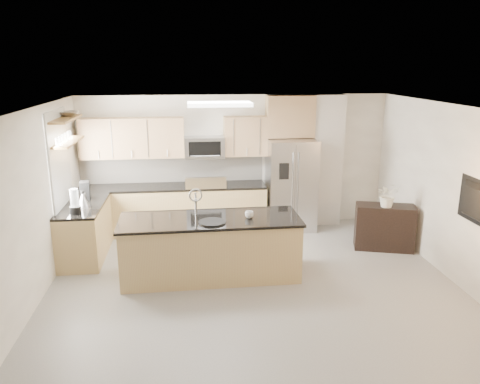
{
  "coord_description": "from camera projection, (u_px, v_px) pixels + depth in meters",
  "views": [
    {
      "loc": [
        -0.9,
        -5.79,
        3.17
      ],
      "look_at": [
        -0.11,
        1.3,
        1.21
      ],
      "focal_mm": 35.0,
      "sensor_mm": 36.0,
      "label": 1
    }
  ],
  "objects": [
    {
      "name": "floor",
      "position": [
        258.0,
        300.0,
        6.49
      ],
      "size": [
        6.5,
        6.5,
        0.0
      ],
      "primitive_type": "plane",
      "color": "gray",
      "rests_on": "ground"
    },
    {
      "name": "ceiling",
      "position": [
        260.0,
        111.0,
        5.8
      ],
      "size": [
        6.0,
        6.5,
        0.02
      ],
      "primitive_type": "cube",
      "color": "white",
      "rests_on": "wall_back"
    },
    {
      "name": "wall_back",
      "position": [
        235.0,
        161.0,
        9.26
      ],
      "size": [
        6.0,
        0.02,
        2.6
      ],
      "primitive_type": "cube",
      "color": "white",
      "rests_on": "floor"
    },
    {
      "name": "wall_front",
      "position": [
        334.0,
        363.0,
        3.03
      ],
      "size": [
        6.0,
        0.02,
        2.6
      ],
      "primitive_type": "cube",
      "color": "white",
      "rests_on": "floor"
    },
    {
      "name": "wall_left",
      "position": [
        21.0,
        219.0,
        5.83
      ],
      "size": [
        0.02,
        6.5,
        2.6
      ],
      "primitive_type": "cube",
      "color": "white",
      "rests_on": "floor"
    },
    {
      "name": "wall_right",
      "position": [
        474.0,
        204.0,
        6.46
      ],
      "size": [
        0.02,
        6.5,
        2.6
      ],
      "primitive_type": "cube",
      "color": "white",
      "rests_on": "floor"
    },
    {
      "name": "back_counter",
      "position": [
        174.0,
        208.0,
        9.04
      ],
      "size": [
        3.55,
        0.66,
        1.44
      ],
      "color": "tan",
      "rests_on": "floor"
    },
    {
      "name": "left_counter",
      "position": [
        85.0,
        231.0,
        7.86
      ],
      "size": [
        0.66,
        1.5,
        0.92
      ],
      "color": "tan",
      "rests_on": "floor"
    },
    {
      "name": "range",
      "position": [
        206.0,
        207.0,
        9.1
      ],
      "size": [
        0.76,
        0.64,
        1.14
      ],
      "color": "black",
      "rests_on": "floor"
    },
    {
      "name": "upper_cabinets",
      "position": [
        167.0,
        137.0,
        8.82
      ],
      "size": [
        3.5,
        0.33,
        0.75
      ],
      "color": "tan",
      "rests_on": "wall_back"
    },
    {
      "name": "microwave",
      "position": [
        204.0,
        147.0,
        8.91
      ],
      "size": [
        0.76,
        0.4,
        0.4
      ],
      "color": "#ADADAF",
      "rests_on": "upper_cabinets"
    },
    {
      "name": "refrigerator",
      "position": [
        291.0,
        185.0,
        9.12
      ],
      "size": [
        0.92,
        0.78,
        1.78
      ],
      "color": "#ADADAF",
      "rests_on": "floor"
    },
    {
      "name": "partition_column",
      "position": [
        326.0,
        161.0,
        9.31
      ],
      "size": [
        0.6,
        0.3,
        2.6
      ],
      "primitive_type": "cube",
      "color": "beige",
      "rests_on": "floor"
    },
    {
      "name": "window",
      "position": [
        59.0,
        162.0,
        7.51
      ],
      "size": [
        0.04,
        1.15,
        1.65
      ],
      "color": "white",
      "rests_on": "wall_left"
    },
    {
      "name": "shelf_lower",
      "position": [
        67.0,
        142.0,
        7.54
      ],
      "size": [
        0.3,
        1.2,
        0.04
      ],
      "primitive_type": "cube",
      "color": "olive",
      "rests_on": "wall_left"
    },
    {
      "name": "shelf_upper",
      "position": [
        65.0,
        119.0,
        7.44
      ],
      "size": [
        0.3,
        1.2,
        0.04
      ],
      "primitive_type": "cube",
      "color": "olive",
      "rests_on": "wall_left"
    },
    {
      "name": "ceiling_fixture",
      "position": [
        220.0,
        104.0,
        7.3
      ],
      "size": [
        1.0,
        0.5,
        0.06
      ],
      "primitive_type": "cube",
      "color": "white",
      "rests_on": "ceiling"
    },
    {
      "name": "island",
      "position": [
        211.0,
        247.0,
        7.12
      ],
      "size": [
        2.72,
        1.02,
        1.36
      ],
      "rotation": [
        0.0,
        0.0,
        0.02
      ],
      "color": "tan",
      "rests_on": "floor"
    },
    {
      "name": "credenza",
      "position": [
        384.0,
        227.0,
        8.2
      ],
      "size": [
        1.07,
        0.68,
        0.8
      ],
      "primitive_type": "cube",
      "rotation": [
        0.0,
        0.0,
        -0.28
      ],
      "color": "black",
      "rests_on": "floor"
    },
    {
      "name": "cup",
      "position": [
        249.0,
        215.0,
        7.0
      ],
      "size": [
        0.15,
        0.15,
        0.1
      ],
      "primitive_type": "imported",
      "rotation": [
        0.0,
        0.0,
        -0.19
      ],
      "color": "silver",
      "rests_on": "island"
    },
    {
      "name": "platter",
      "position": [
        212.0,
        222.0,
        6.79
      ],
      "size": [
        0.46,
        0.46,
        0.02
      ],
      "primitive_type": "cylinder",
      "rotation": [
        0.0,
        0.0,
        -0.18
      ],
      "color": "black",
      "rests_on": "island"
    },
    {
      "name": "blender",
      "position": [
        75.0,
        203.0,
        7.22
      ],
      "size": [
        0.17,
        0.17,
        0.4
      ],
      "color": "black",
      "rests_on": "left_counter"
    },
    {
      "name": "kettle",
      "position": [
        83.0,
        200.0,
        7.55
      ],
      "size": [
        0.22,
        0.22,
        0.28
      ],
      "color": "#ADADAF",
      "rests_on": "left_counter"
    },
    {
      "name": "coffee_maker",
      "position": [
        85.0,
        191.0,
        8.01
      ],
      "size": [
        0.19,
        0.22,
        0.3
      ],
      "color": "black",
      "rests_on": "left_counter"
    },
    {
      "name": "bowl",
      "position": [
        68.0,
        113.0,
        7.68
      ],
      "size": [
        0.55,
        0.55,
        0.1
      ],
      "primitive_type": "imported",
      "rotation": [
        0.0,
        0.0,
        0.41
      ],
      "color": "#ADADAF",
      "rests_on": "shelf_upper"
    },
    {
      "name": "flower_vase",
      "position": [
        388.0,
        189.0,
        7.93
      ],
      "size": [
        0.64,
        0.57,
        0.64
      ],
      "primitive_type": "imported",
      "rotation": [
        0.0,
        0.0,
        0.13
      ],
      "color": "white",
      "rests_on": "credenza"
    },
    {
      "name": "television",
      "position": [
        477.0,
        205.0,
        6.25
      ],
      "size": [
        0.14,
        1.08,
        0.62
      ],
      "primitive_type": "imported",
      "rotation": [
        0.0,
        0.0,
        1.57
      ],
      "color": "black",
      "rests_on": "wall_right"
    }
  ]
}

